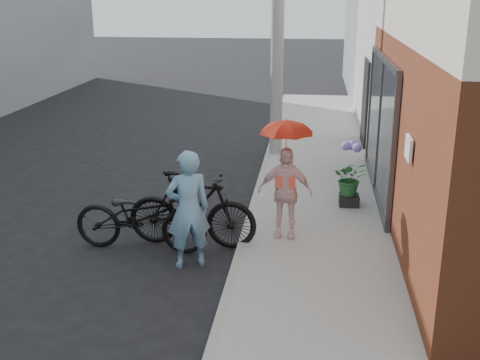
% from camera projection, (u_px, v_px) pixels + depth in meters
% --- Properties ---
extents(ground, '(80.00, 80.00, 0.00)m').
position_uv_depth(ground, '(169.00, 270.00, 8.41)').
color(ground, black).
rests_on(ground, ground).
extents(sidewalk, '(2.20, 24.00, 0.12)m').
position_uv_depth(sidewalk, '(319.00, 221.00, 10.04)').
color(sidewalk, gray).
rests_on(sidewalk, ground).
extents(curb, '(0.12, 24.00, 0.12)m').
position_uv_depth(curb, '(250.00, 218.00, 10.18)').
color(curb, '#9E9E99').
rests_on(curb, ground).
extents(utility_pole, '(0.28, 0.28, 7.00)m').
position_uv_depth(utility_pole, '(278.00, 1.00, 12.88)').
color(utility_pole, '#9E9E99').
rests_on(utility_pole, ground).
extents(officer, '(0.73, 0.62, 1.70)m').
position_uv_depth(officer, '(188.00, 210.00, 8.31)').
color(officer, '#6A9ABD').
rests_on(officer, ground).
extents(bike_left, '(2.06, 0.80, 1.06)m').
position_uv_depth(bike_left, '(140.00, 217.00, 8.93)').
color(bike_left, black).
rests_on(bike_left, ground).
extents(bike_right, '(2.00, 0.67, 1.19)m').
position_uv_depth(bike_right, '(192.00, 209.00, 9.04)').
color(bike_right, black).
rests_on(bike_right, ground).
extents(kimono_woman, '(0.84, 0.39, 1.41)m').
position_uv_depth(kimono_woman, '(285.00, 192.00, 9.08)').
color(kimono_woman, '#FFD5D6').
rests_on(kimono_woman, sidewalk).
extents(parasol, '(0.78, 0.78, 0.68)m').
position_uv_depth(parasol, '(286.00, 125.00, 8.76)').
color(parasol, red).
rests_on(parasol, kimono_woman).
extents(planter, '(0.35, 0.35, 0.18)m').
position_uv_depth(planter, '(349.00, 200.00, 10.57)').
color(planter, black).
rests_on(planter, sidewalk).
extents(potted_plant, '(0.56, 0.49, 0.63)m').
position_uv_depth(potted_plant, '(350.00, 178.00, 10.45)').
color(potted_plant, '#26602D').
rests_on(potted_plant, planter).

